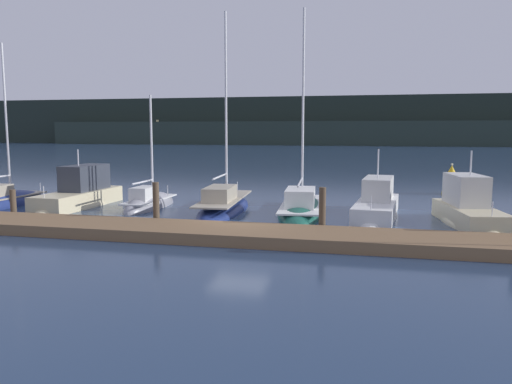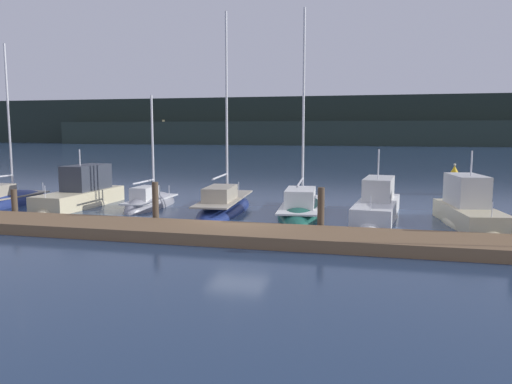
{
  "view_description": "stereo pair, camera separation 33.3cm",
  "coord_description": "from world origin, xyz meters",
  "px_view_note": "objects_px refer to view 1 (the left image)",
  "views": [
    {
      "loc": [
        5.52,
        -20.54,
        4.28
      ],
      "look_at": [
        0.0,
        3.28,
        1.2
      ],
      "focal_mm": 35.0,
      "sensor_mm": 36.0,
      "label": 1
    },
    {
      "loc": [
        5.84,
        -20.46,
        4.28
      ],
      "look_at": [
        0.0,
        3.28,
        1.2
      ],
      "focal_mm": 35.0,
      "sensor_mm": 36.0,
      "label": 2
    }
  ],
  "objects_px": {
    "motorboat_berth_7": "(377,209)",
    "motorboat_berth_8": "(468,216)",
    "sailboat_berth_5": "(224,208)",
    "motorboat_berth_3": "(80,200)",
    "channel_buoy": "(451,183)",
    "sailboat_berth_4": "(149,206)",
    "sailboat_berth_2": "(4,205)",
    "sailboat_berth_6": "(301,211)"
  },
  "relations": [
    {
      "from": "motorboat_berth_3",
      "to": "motorboat_berth_7",
      "type": "height_order",
      "value": "motorboat_berth_7"
    },
    {
      "from": "sailboat_berth_6",
      "to": "motorboat_berth_7",
      "type": "bearing_deg",
      "value": -0.93
    },
    {
      "from": "sailboat_berth_4",
      "to": "motorboat_berth_7",
      "type": "xyz_separation_m",
      "value": [
        12.16,
        0.02,
        0.25
      ]
    },
    {
      "from": "motorboat_berth_3",
      "to": "sailboat_berth_4",
      "type": "xyz_separation_m",
      "value": [
        3.98,
        0.44,
        -0.29
      ]
    },
    {
      "from": "motorboat_berth_3",
      "to": "channel_buoy",
      "type": "xyz_separation_m",
      "value": [
        21.01,
        10.25,
        0.39
      ]
    },
    {
      "from": "sailboat_berth_6",
      "to": "motorboat_berth_8",
      "type": "xyz_separation_m",
      "value": [
        7.78,
        -1.35,
        0.25
      ]
    },
    {
      "from": "motorboat_berth_3",
      "to": "motorboat_berth_8",
      "type": "distance_m",
      "value": 20.17
    },
    {
      "from": "sailboat_berth_5",
      "to": "motorboat_berth_8",
      "type": "bearing_deg",
      "value": -5.56
    },
    {
      "from": "sailboat_berth_4",
      "to": "sailboat_berth_6",
      "type": "bearing_deg",
      "value": 0.53
    },
    {
      "from": "sailboat_berth_2",
      "to": "sailboat_berth_6",
      "type": "bearing_deg",
      "value": 5.29
    },
    {
      "from": "channel_buoy",
      "to": "sailboat_berth_4",
      "type": "bearing_deg",
      "value": -150.06
    },
    {
      "from": "motorboat_berth_3",
      "to": "sailboat_berth_2",
      "type": "bearing_deg",
      "value": -166.23
    },
    {
      "from": "sailboat_berth_6",
      "to": "motorboat_berth_7",
      "type": "height_order",
      "value": "sailboat_berth_6"
    },
    {
      "from": "motorboat_berth_7",
      "to": "motorboat_berth_8",
      "type": "relative_size",
      "value": 1.13
    },
    {
      "from": "sailboat_berth_6",
      "to": "motorboat_berth_7",
      "type": "distance_m",
      "value": 3.77
    },
    {
      "from": "motorboat_berth_7",
      "to": "sailboat_berth_5",
      "type": "bearing_deg",
      "value": -179.06
    },
    {
      "from": "sailboat_berth_5",
      "to": "sailboat_berth_6",
      "type": "bearing_deg",
      "value": 2.67
    },
    {
      "from": "motorboat_berth_8",
      "to": "sailboat_berth_5",
      "type": "bearing_deg",
      "value": 174.44
    },
    {
      "from": "sailboat_berth_6",
      "to": "sailboat_berth_2",
      "type": "bearing_deg",
      "value": -174.71
    },
    {
      "from": "sailboat_berth_4",
      "to": "motorboat_berth_8",
      "type": "xyz_separation_m",
      "value": [
        16.17,
        -1.27,
        0.29
      ]
    },
    {
      "from": "sailboat_berth_4",
      "to": "motorboat_berth_8",
      "type": "distance_m",
      "value": 16.22
    },
    {
      "from": "sailboat_berth_2",
      "to": "sailboat_berth_5",
      "type": "relative_size",
      "value": 0.9
    },
    {
      "from": "motorboat_berth_7",
      "to": "channel_buoy",
      "type": "distance_m",
      "value": 10.94
    },
    {
      "from": "sailboat_berth_4",
      "to": "motorboat_berth_3",
      "type": "bearing_deg",
      "value": -173.69
    },
    {
      "from": "sailboat_berth_5",
      "to": "motorboat_berth_8",
      "type": "xyz_separation_m",
      "value": [
        11.87,
        -1.15,
        0.21
      ]
    },
    {
      "from": "motorboat_berth_7",
      "to": "channel_buoy",
      "type": "xyz_separation_m",
      "value": [
        4.87,
        9.79,
        0.43
      ]
    },
    {
      "from": "channel_buoy",
      "to": "sailboat_berth_6",
      "type": "bearing_deg",
      "value": -131.59
    },
    {
      "from": "motorboat_berth_3",
      "to": "motorboat_berth_7",
      "type": "bearing_deg",
      "value": 1.62
    },
    {
      "from": "sailboat_berth_2",
      "to": "sailboat_berth_5",
      "type": "height_order",
      "value": "sailboat_berth_5"
    },
    {
      "from": "motorboat_berth_3",
      "to": "sailboat_berth_5",
      "type": "relative_size",
      "value": 0.63
    },
    {
      "from": "sailboat_berth_5",
      "to": "sailboat_berth_6",
      "type": "distance_m",
      "value": 4.09
    },
    {
      "from": "motorboat_berth_7",
      "to": "motorboat_berth_8",
      "type": "xyz_separation_m",
      "value": [
        4.01,
        -1.28,
        0.04
      ]
    },
    {
      "from": "sailboat_berth_2",
      "to": "motorboat_berth_8",
      "type": "bearing_deg",
      "value": 0.43
    },
    {
      "from": "sailboat_berth_6",
      "to": "motorboat_berth_7",
      "type": "xyz_separation_m",
      "value": [
        3.77,
        -0.06,
        0.22
      ]
    },
    {
      "from": "motorboat_berth_3",
      "to": "sailboat_berth_5",
      "type": "bearing_deg",
      "value": 2.27
    },
    {
      "from": "sailboat_berth_5",
      "to": "sailboat_berth_2",
      "type": "bearing_deg",
      "value": -173.85
    },
    {
      "from": "motorboat_berth_3",
      "to": "channel_buoy",
      "type": "distance_m",
      "value": 23.37
    },
    {
      "from": "sailboat_berth_4",
      "to": "sailboat_berth_5",
      "type": "xyz_separation_m",
      "value": [
        4.3,
        -0.11,
        0.07
      ]
    },
    {
      "from": "sailboat_berth_4",
      "to": "motorboat_berth_7",
      "type": "height_order",
      "value": "sailboat_berth_4"
    },
    {
      "from": "motorboat_berth_8",
      "to": "channel_buoy",
      "type": "bearing_deg",
      "value": 85.6
    },
    {
      "from": "motorboat_berth_8",
      "to": "motorboat_berth_3",
      "type": "bearing_deg",
      "value": 177.65
    },
    {
      "from": "motorboat_berth_7",
      "to": "motorboat_berth_8",
      "type": "height_order",
      "value": "motorboat_berth_8"
    }
  ]
}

